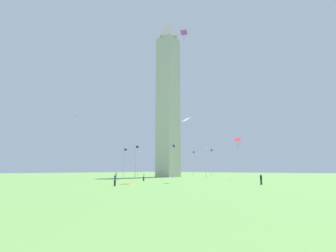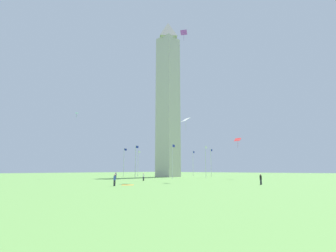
{
  "view_description": "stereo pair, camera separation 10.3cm",
  "coord_description": "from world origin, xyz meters",
  "px_view_note": "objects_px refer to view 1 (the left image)",
  "views": [
    {
      "loc": [
        -61.62,
        -52.11,
        2.3
      ],
      "look_at": [
        0.0,
        0.0,
        16.4
      ],
      "focal_mm": 26.72,
      "sensor_mm": 36.0,
      "label": 1
    },
    {
      "loc": [
        -61.56,
        -52.19,
        2.3
      ],
      "look_at": [
        0.0,
        0.0,
        16.4
      ],
      "focal_mm": 26.72,
      "sensor_mm": 36.0,
      "label": 2
    }
  ],
  "objects_px": {
    "flagpole_s": "(136,160)",
    "kite_white_diamond": "(186,120)",
    "person_purple_shirt": "(116,176)",
    "kite_red_diamond": "(238,140)",
    "flagpole_e": "(138,162)",
    "person_black_shirt": "(261,179)",
    "person_white_shirt": "(144,177)",
    "flagpole_ne": "(165,162)",
    "flagpole_se": "(124,161)",
    "flagpole_sw": "(173,160)",
    "kite_purple_diamond": "(184,33)",
    "flagpole_w": "(206,160)",
    "flagpole_n": "(193,162)",
    "person_blue_shirt": "(115,180)",
    "flagpole_nw": "(211,161)",
    "obelisk_monument": "(168,96)",
    "kite_green_diamond": "(77,113)",
    "picnic_blanket_near_first_person": "(128,185)"
  },
  "relations": [
    {
      "from": "flagpole_ne",
      "to": "kite_purple_diamond",
      "type": "bearing_deg",
      "value": -133.27
    },
    {
      "from": "flagpole_nw",
      "to": "person_blue_shirt",
      "type": "xyz_separation_m",
      "value": [
        -48.74,
        -12.98,
        -4.1
      ]
    },
    {
      "from": "person_purple_shirt",
      "to": "kite_red_diamond",
      "type": "relative_size",
      "value": 0.62
    },
    {
      "from": "obelisk_monument",
      "to": "flagpole_ne",
      "type": "xyz_separation_m",
      "value": [
        9.97,
        9.92,
        -21.82
      ]
    },
    {
      "from": "flagpole_w",
      "to": "flagpole_sw",
      "type": "bearing_deg",
      "value": 157.5
    },
    {
      "from": "person_white_shirt",
      "to": "kite_white_diamond",
      "type": "bearing_deg",
      "value": -99.5
    },
    {
      "from": "flagpole_w",
      "to": "person_blue_shirt",
      "type": "height_order",
      "value": "flagpole_w"
    },
    {
      "from": "flagpole_nw",
      "to": "kite_red_diamond",
      "type": "distance_m",
      "value": 20.86
    },
    {
      "from": "person_white_shirt",
      "to": "flagpole_nw",
      "type": "bearing_deg",
      "value": -10.62
    },
    {
      "from": "kite_purple_diamond",
      "to": "kite_red_diamond",
      "type": "distance_m",
      "value": 28.83
    },
    {
      "from": "flagpole_e",
      "to": "kite_green_diamond",
      "type": "height_order",
      "value": "kite_green_diamond"
    },
    {
      "from": "flagpole_s",
      "to": "person_blue_shirt",
      "type": "relative_size",
      "value": 5.42
    },
    {
      "from": "kite_green_diamond",
      "to": "kite_purple_diamond",
      "type": "bearing_deg",
      "value": -74.68
    },
    {
      "from": "person_purple_shirt",
      "to": "kite_green_diamond",
      "type": "distance_m",
      "value": 20.09
    },
    {
      "from": "flagpole_se",
      "to": "flagpole_sw",
      "type": "relative_size",
      "value": 1.0
    },
    {
      "from": "flagpole_e",
      "to": "person_blue_shirt",
      "type": "xyz_separation_m",
      "value": [
        -38.83,
        -36.92,
        -4.1
      ]
    },
    {
      "from": "flagpole_nw",
      "to": "person_white_shirt",
      "type": "bearing_deg",
      "value": -173.26
    },
    {
      "from": "flagpole_e",
      "to": "person_white_shirt",
      "type": "height_order",
      "value": "flagpole_e"
    },
    {
      "from": "flagpole_ne",
      "to": "flagpole_se",
      "type": "distance_m",
      "value": 19.83
    },
    {
      "from": "person_blue_shirt",
      "to": "person_white_shirt",
      "type": "relative_size",
      "value": 1.05
    },
    {
      "from": "flagpole_nw",
      "to": "kite_purple_diamond",
      "type": "xyz_separation_m",
      "value": [
        -28.95,
        -10.92,
        28.36
      ]
    },
    {
      "from": "flagpole_w",
      "to": "flagpole_nw",
      "type": "xyz_separation_m",
      "value": [
        9.92,
        4.11,
        0.0
      ]
    },
    {
      "from": "flagpole_sw",
      "to": "flagpole_nw",
      "type": "height_order",
      "value": "same"
    },
    {
      "from": "flagpole_ne",
      "to": "person_black_shirt",
      "type": "xyz_separation_m",
      "value": [
        -32.16,
        -47.55,
        -4.11
      ]
    },
    {
      "from": "flagpole_nw",
      "to": "person_black_shirt",
      "type": "relative_size",
      "value": 5.49
    },
    {
      "from": "person_white_shirt",
      "to": "person_purple_shirt",
      "type": "distance_m",
      "value": 14.52
    },
    {
      "from": "flagpole_n",
      "to": "flagpole_w",
      "type": "distance_m",
      "value": 19.83
    },
    {
      "from": "kite_red_diamond",
      "to": "flagpole_se",
      "type": "bearing_deg",
      "value": 100.73
    },
    {
      "from": "flagpole_sw",
      "to": "person_black_shirt",
      "type": "xyz_separation_m",
      "value": [
        -12.33,
        -27.72,
        -4.11
      ]
    },
    {
      "from": "flagpole_e",
      "to": "person_purple_shirt",
      "type": "xyz_separation_m",
      "value": [
        -20.64,
        -13.98,
        -4.13
      ]
    },
    {
      "from": "person_white_shirt",
      "to": "picnic_blanket_near_first_person",
      "type": "height_order",
      "value": "person_white_shirt"
    },
    {
      "from": "flagpole_e",
      "to": "person_black_shirt",
      "type": "bearing_deg",
      "value": -113.3
    },
    {
      "from": "flagpole_se",
      "to": "kite_red_diamond",
      "type": "relative_size",
      "value": 3.49
    },
    {
      "from": "flagpole_se",
      "to": "flagpole_w",
      "type": "bearing_deg",
      "value": -67.5
    },
    {
      "from": "flagpole_se",
      "to": "flagpole_w",
      "type": "xyz_separation_m",
      "value": [
        9.92,
        -23.94,
        0.0
      ]
    },
    {
      "from": "person_black_shirt",
      "to": "kite_white_diamond",
      "type": "bearing_deg",
      "value": 40.96
    },
    {
      "from": "flagpole_s",
      "to": "kite_white_diamond",
      "type": "bearing_deg",
      "value": -110.59
    },
    {
      "from": "flagpole_ne",
      "to": "kite_purple_diamond",
      "type": "xyz_separation_m",
      "value": [
        -28.95,
        -30.75,
        28.36
      ]
    },
    {
      "from": "flagpole_se",
      "to": "person_white_shirt",
      "type": "xyz_separation_m",
      "value": [
        -14.52,
        -23.89,
        -4.14
      ]
    },
    {
      "from": "person_purple_shirt",
      "to": "kite_purple_diamond",
      "type": "bearing_deg",
      "value": -72.18
    },
    {
      "from": "kite_purple_diamond",
      "to": "kite_green_diamond",
      "type": "distance_m",
      "value": 35.09
    },
    {
      "from": "flagpole_ne",
      "to": "person_blue_shirt",
      "type": "relative_size",
      "value": 5.42
    },
    {
      "from": "flagpole_se",
      "to": "flagpole_e",
      "type": "bearing_deg",
      "value": 22.5
    },
    {
      "from": "person_white_shirt",
      "to": "kite_green_diamond",
      "type": "xyz_separation_m",
      "value": [
        -2.85,
        23.29,
        16.55
      ]
    },
    {
      "from": "flagpole_w",
      "to": "person_white_shirt",
      "type": "bearing_deg",
      "value": 179.89
    },
    {
      "from": "flagpole_e",
      "to": "person_black_shirt",
      "type": "xyz_separation_m",
      "value": [
        -22.25,
        -51.66,
        -4.11
      ]
    },
    {
      "from": "flagpole_w",
      "to": "kite_green_diamond",
      "type": "distance_m",
      "value": 37.99
    },
    {
      "from": "flagpole_ne",
      "to": "flagpole_n",
      "type": "bearing_deg",
      "value": -67.5
    },
    {
      "from": "obelisk_monument",
      "to": "kite_purple_diamond",
      "type": "bearing_deg",
      "value": -132.33
    },
    {
      "from": "flagpole_n",
      "to": "kite_white_diamond",
      "type": "xyz_separation_m",
      "value": [
        -37.07,
        -24.03,
        6.88
      ]
    }
  ]
}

